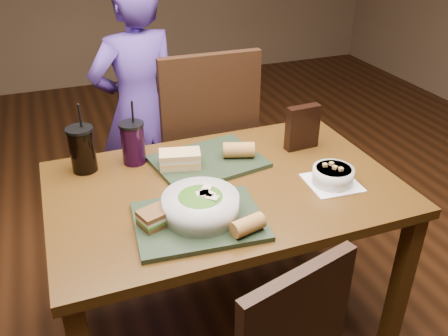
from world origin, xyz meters
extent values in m
plane|color=#381C0B|center=(0.00, 0.00, 0.00)|extent=(6.00, 6.00, 0.00)
cube|color=#492E0E|center=(0.60, -0.38, 0.35)|extent=(0.06, 0.06, 0.71)
cube|color=#492E0E|center=(-0.60, 0.38, 0.35)|extent=(0.06, 0.06, 0.71)
cube|color=#492E0E|center=(0.60, 0.38, 0.35)|extent=(0.06, 0.06, 0.71)
cube|color=#492E0E|center=(0.00, 0.00, 0.73)|extent=(1.30, 0.85, 0.04)
cube|color=black|center=(-0.04, -0.66, 0.65)|extent=(0.38, 0.13, 0.45)
cube|color=black|center=(0.13, 0.72, 0.51)|extent=(0.48, 0.48, 0.05)
cube|color=black|center=(0.13, 0.51, 0.82)|extent=(0.48, 0.05, 0.57)
cube|color=black|center=(-0.08, 0.52, 0.24)|extent=(0.05, 0.05, 0.49)
cube|color=black|center=(0.33, 0.52, 0.24)|extent=(0.05, 0.05, 0.49)
cube|color=black|center=(-0.08, 0.93, 0.24)|extent=(0.05, 0.05, 0.49)
cube|color=black|center=(0.33, 0.93, 0.24)|extent=(0.05, 0.05, 0.49)
imported|color=#4E338C|center=(-0.13, 0.97, 0.70)|extent=(0.57, 0.44, 1.40)
cube|color=black|center=(-0.17, -0.20, 0.76)|extent=(0.45, 0.36, 0.02)
cube|color=black|center=(0.00, 0.17, 0.76)|extent=(0.47, 0.39, 0.02)
cylinder|color=silver|center=(-0.15, -0.19, 0.81)|extent=(0.26, 0.26, 0.07)
ellipsoid|color=#427219|center=(-0.15, -0.19, 0.82)|extent=(0.21, 0.21, 0.06)
cube|color=beige|center=(-0.14, -0.18, 0.85)|extent=(0.04, 0.03, 0.01)
cube|color=beige|center=(-0.12, -0.22, 0.85)|extent=(0.05, 0.05, 0.01)
cube|color=beige|center=(-0.14, -0.18, 0.85)|extent=(0.04, 0.05, 0.01)
cube|color=beige|center=(-0.12, -0.16, 0.85)|extent=(0.05, 0.05, 0.01)
cube|color=beige|center=(-0.13, -0.19, 0.85)|extent=(0.05, 0.05, 0.01)
cube|color=white|center=(0.39, -0.14, 0.75)|extent=(0.20, 0.20, 0.00)
cylinder|color=silver|center=(0.39, -0.14, 0.78)|extent=(0.15, 0.15, 0.06)
cylinder|color=black|center=(0.39, -0.14, 0.81)|extent=(0.13, 0.13, 0.01)
cube|color=#B28947|center=(0.36, -0.11, 0.82)|extent=(0.02, 0.02, 0.01)
cube|color=#B28947|center=(0.40, -0.16, 0.82)|extent=(0.02, 0.02, 0.01)
cube|color=#B28947|center=(0.39, -0.14, 0.82)|extent=(0.02, 0.02, 0.01)
cube|color=#B28947|center=(0.39, -0.11, 0.82)|extent=(0.02, 0.02, 0.01)
cube|color=#593819|center=(-0.30, -0.18, 0.78)|extent=(0.13, 0.11, 0.02)
cube|color=#3F721E|center=(-0.30, -0.18, 0.79)|extent=(0.13, 0.11, 0.01)
cube|color=beige|center=(-0.30, -0.18, 0.80)|extent=(0.13, 0.11, 0.01)
cube|color=#593819|center=(-0.30, -0.18, 0.81)|extent=(0.13, 0.11, 0.02)
cube|color=tan|center=(-0.12, 0.16, 0.78)|extent=(0.18, 0.12, 0.02)
cube|color=orange|center=(-0.12, 0.16, 0.79)|extent=(0.18, 0.12, 0.01)
cube|color=beige|center=(-0.12, 0.16, 0.80)|extent=(0.18, 0.12, 0.01)
cube|color=tan|center=(-0.12, 0.16, 0.82)|extent=(0.18, 0.12, 0.02)
cylinder|color=#AD7533|center=(-0.04, -0.33, 0.80)|extent=(0.12, 0.08, 0.05)
cylinder|color=#AD7533|center=(0.12, 0.15, 0.80)|extent=(0.14, 0.10, 0.06)
cylinder|color=black|center=(-0.48, 0.30, 0.84)|extent=(0.10, 0.10, 0.17)
cylinder|color=black|center=(-0.48, 0.30, 0.93)|extent=(0.10, 0.10, 0.01)
cylinder|color=black|center=(-0.47, 0.30, 0.98)|extent=(0.01, 0.03, 0.11)
cylinder|color=black|center=(-0.28, 0.29, 0.83)|extent=(0.09, 0.09, 0.16)
cylinder|color=black|center=(-0.28, 0.29, 0.92)|extent=(0.10, 0.10, 0.01)
cylinder|color=black|center=(-0.27, 0.29, 0.97)|extent=(0.01, 0.03, 0.11)
cube|color=black|center=(0.42, 0.17, 0.85)|extent=(0.15, 0.05, 0.19)
camera|label=1|loc=(-0.54, -1.43, 1.69)|focal=38.00mm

